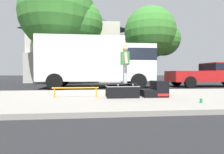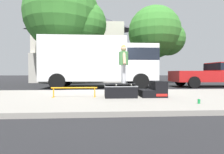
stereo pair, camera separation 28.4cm
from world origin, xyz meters
The scene contains 13 objects.
ground_plane centered at (0.00, 0.00, 0.00)m, with size 140.00×140.00×0.00m, color black.
sidewalk_slab centered at (0.00, -3.00, 0.06)m, with size 50.00×5.00×0.12m, color gray.
skate_box centered at (-0.02, -3.18, 0.33)m, with size 1.05×0.85×0.39m.
kicker_ramp centered at (1.14, -3.18, 0.34)m, with size 0.82×0.79×0.53m.
grind_rail centered at (-1.54, -3.11, 0.37)m, with size 1.52×0.28×0.33m.
skateboard centered at (0.09, -3.20, 0.56)m, with size 0.78×0.21×0.07m.
skater_kid centered at (0.09, -3.20, 1.33)m, with size 0.31×0.66×1.28m.
soda_can centered at (1.88, -4.66, 0.18)m, with size 0.07×0.07×0.13m.
box_truck centered at (-0.68, 2.20, 1.70)m, with size 6.91×2.63×3.05m.
pickup_truck_red centered at (7.12, 2.39, 0.89)m, with size 5.70×2.09×1.61m.
street_tree_main centered at (-3.49, 6.44, 5.67)m, with size 6.83×6.21×8.96m.
street_tree_neighbour centered at (4.55, 7.22, 4.52)m, with size 5.21×4.73×7.03m.
house_behind centered at (-2.81, 12.29, 4.24)m, with size 9.54×8.22×8.40m.
Camera 2 is at (-0.70, -9.22, 0.91)m, focal length 29.25 mm.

